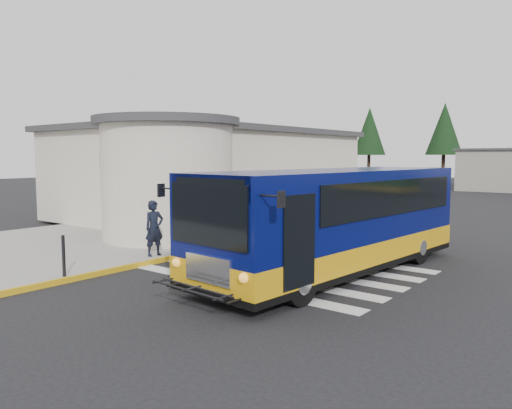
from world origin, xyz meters
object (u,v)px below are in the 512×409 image
Objects in this scene: pedestrian_a at (154,228)px; bollard at (64,256)px; transit_bus at (335,224)px; pedestrian_b at (133,221)px.

pedestrian_a is 1.61× the size of bollard.
transit_bus is 5.97m from pedestrian_a.
bollard is (0.30, -3.44, -0.35)m from pedestrian_a.
bollard is at bearing -129.25° from transit_bus.
transit_bus is 9.58× the size of bollard.
pedestrian_b reaches higher than bollard.
pedestrian_a is 3.47m from bollard.
transit_bus is at bearing -59.37° from pedestrian_a.
pedestrian_a reaches higher than bollard.
pedestrian_b is at bearing 76.51° from pedestrian_a.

